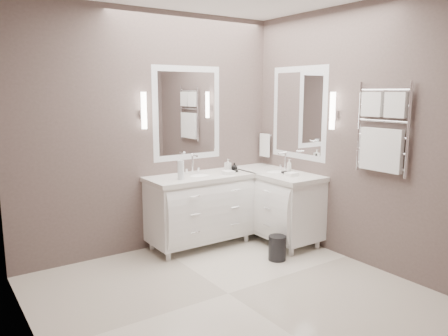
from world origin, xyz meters
TOP-DOWN VIEW (x-y plane):
  - floor at (0.00, 0.00)m, footprint 3.20×3.00m
  - wall_back at (0.00, 1.50)m, footprint 3.20×0.01m
  - wall_front at (0.00, -1.50)m, footprint 3.20×0.01m
  - wall_left at (-1.60, 0.00)m, footprint 0.01×3.00m
  - wall_right at (1.60, 0.00)m, footprint 0.01×3.00m
  - vanity_back at (0.45, 1.23)m, footprint 1.24×0.59m
  - vanity_right at (1.33, 0.90)m, footprint 0.59×1.24m
  - mirror_back at (0.45, 1.49)m, footprint 0.90×0.02m
  - mirror_right at (1.59, 0.80)m, footprint 0.02×0.90m
  - sconce_back at (-0.13, 1.43)m, footprint 0.06×0.06m
  - sconce_right at (1.53, 0.22)m, footprint 0.06×0.06m
  - towel_bar_corner at (1.54, 1.36)m, footprint 0.03×0.22m
  - towel_ladder at (1.55, -0.40)m, footprint 0.06×0.58m
  - waste_bin at (0.90, 0.36)m, footprint 0.24×0.24m
  - amenity_tray_back at (0.86, 1.17)m, footprint 0.17×0.15m
  - amenity_tray_right at (1.36, 0.70)m, footprint 0.13×0.16m
  - water_bottle at (0.15, 1.12)m, footprint 0.08×0.08m
  - soap_bottle_a at (0.83, 1.19)m, footprint 0.06×0.07m
  - soap_bottle_b at (0.89, 1.14)m, footprint 0.09×0.09m
  - soap_bottle_c at (1.36, 0.70)m, footprint 0.06×0.07m

SIDE VIEW (x-z plane):
  - floor at x=0.00m, z-range -0.01..0.00m
  - waste_bin at x=0.90m, z-range 0.00..0.27m
  - vanity_back at x=0.45m, z-range 0.00..0.97m
  - vanity_right at x=1.33m, z-range 0.00..0.97m
  - amenity_tray_back at x=0.86m, z-range 0.85..0.87m
  - amenity_tray_right at x=1.36m, z-range 0.85..0.87m
  - soap_bottle_b at x=0.89m, z-range 0.87..0.97m
  - soap_bottle_a at x=0.83m, z-range 0.87..1.01m
  - soap_bottle_c at x=1.36m, z-range 0.87..1.02m
  - water_bottle at x=0.15m, z-range 0.85..1.06m
  - towel_bar_corner at x=1.54m, z-range 0.97..1.27m
  - wall_back at x=0.00m, z-range 0.00..2.70m
  - wall_front at x=0.00m, z-range 0.00..2.70m
  - wall_left at x=-1.60m, z-range 0.00..2.70m
  - wall_right at x=1.60m, z-range 0.00..2.70m
  - towel_ladder at x=1.55m, z-range 0.94..1.84m
  - mirror_back at x=0.45m, z-range 1.00..2.10m
  - mirror_right at x=1.59m, z-range 1.00..2.10m
  - sconce_back at x=-0.13m, z-range 1.39..1.79m
  - sconce_right at x=1.53m, z-range 1.39..1.79m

